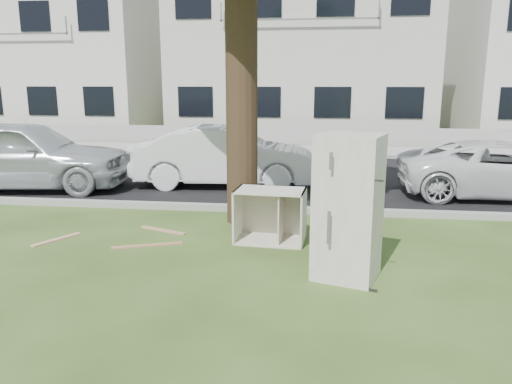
# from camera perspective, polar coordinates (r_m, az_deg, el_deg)

# --- Properties ---
(ground) EXTENTS (120.00, 120.00, 0.00)m
(ground) POSITION_cam_1_polar(r_m,az_deg,el_deg) (7.07, -0.59, -7.38)
(ground) COLOR #304518
(road) EXTENTS (120.00, 7.00, 0.01)m
(road) POSITION_cam_1_polar(r_m,az_deg,el_deg) (12.84, 3.07, 1.74)
(road) COLOR black
(road) RESTS_ON ground
(kerb_near) EXTENTS (120.00, 0.18, 0.12)m
(kerb_near) POSITION_cam_1_polar(r_m,az_deg,el_deg) (9.39, 1.45, -2.32)
(kerb_near) COLOR gray
(kerb_near) RESTS_ON ground
(kerb_far) EXTENTS (120.00, 0.18, 0.12)m
(kerb_far) POSITION_cam_1_polar(r_m,az_deg,el_deg) (16.34, 4.00, 4.03)
(kerb_far) COLOR gray
(kerb_far) RESTS_ON ground
(sidewalk) EXTENTS (120.00, 2.80, 0.01)m
(sidewalk) POSITION_cam_1_polar(r_m,az_deg,el_deg) (17.77, 4.27, 4.73)
(sidewalk) COLOR gray
(sidewalk) RESTS_ON ground
(low_wall) EXTENTS (120.00, 0.15, 0.70)m
(low_wall) POSITION_cam_1_polar(r_m,az_deg,el_deg) (19.31, 4.55, 6.38)
(low_wall) COLOR gray
(low_wall) RESTS_ON ground
(townhouse_left) EXTENTS (10.20, 8.16, 7.04)m
(townhouse_left) POSITION_cam_1_polar(r_m,az_deg,el_deg) (27.35, -21.59, 14.03)
(townhouse_left) COLOR silver
(townhouse_left) RESTS_ON ground
(townhouse_center) EXTENTS (11.22, 8.16, 7.44)m
(townhouse_center) POSITION_cam_1_polar(r_m,az_deg,el_deg) (24.14, 5.29, 15.61)
(townhouse_center) COLOR beige
(townhouse_center) RESTS_ON ground
(fridge) EXTENTS (0.91, 0.88, 1.79)m
(fridge) POSITION_cam_1_polar(r_m,az_deg,el_deg) (6.21, 10.50, -1.76)
(fridge) COLOR #B2ACA1
(fridge) RESTS_ON ground
(cabinet) EXTENTS (1.09, 0.73, 0.82)m
(cabinet) POSITION_cam_1_polar(r_m,az_deg,el_deg) (7.61, 1.64, -2.70)
(cabinet) COLOR silver
(cabinet) RESTS_ON ground
(plank_a) EXTENTS (1.00, 0.45, 0.02)m
(plank_a) POSITION_cam_1_polar(r_m,az_deg,el_deg) (7.67, -12.32, -5.98)
(plank_a) COLOR #AD7853
(plank_a) RESTS_ON ground
(plank_b) EXTENTS (0.86, 0.41, 0.02)m
(plank_b) POSITION_cam_1_polar(r_m,az_deg,el_deg) (8.37, -10.56, -4.33)
(plank_b) COLOR tan
(plank_b) RESTS_ON ground
(plank_c) EXTENTS (0.48, 0.76, 0.02)m
(plank_c) POSITION_cam_1_polar(r_m,az_deg,el_deg) (8.35, -21.82, -5.06)
(plank_c) COLOR tan
(plank_c) RESTS_ON ground
(car_center) EXTENTS (4.34, 1.82, 1.39)m
(car_center) POSITION_cam_1_polar(r_m,az_deg,el_deg) (11.65, -3.52, 4.07)
(car_center) COLOR silver
(car_center) RESTS_ON ground
(car_right) EXTENTS (4.29, 2.01, 1.19)m
(car_right) POSITION_cam_1_polar(r_m,az_deg,el_deg) (11.73, 26.42, 2.32)
(car_right) COLOR silver
(car_right) RESTS_ON ground
(car_left) EXTENTS (4.90, 2.48, 1.60)m
(car_left) POSITION_cam_1_polar(r_m,az_deg,el_deg) (12.43, -25.09, 3.92)
(car_left) COLOR silver
(car_left) RESTS_ON ground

